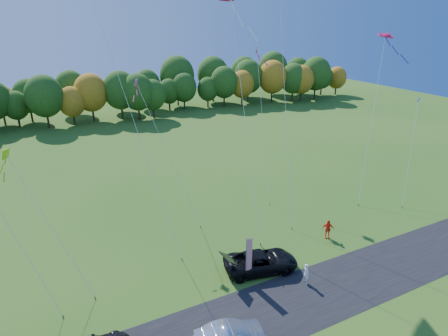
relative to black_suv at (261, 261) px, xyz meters
name	(u,v)px	position (x,y,z in m)	size (l,w,h in m)	color
ground	(259,274)	(-0.41, -0.41, -0.82)	(160.00, 160.00, 0.00)	#275616
asphalt_strip	(289,305)	(-0.41, -4.41, -0.82)	(90.00, 6.00, 0.01)	black
tree_line	(107,121)	(-0.41, 54.59, -0.82)	(116.00, 12.00, 10.00)	#1E4711
black_suv	(261,261)	(0.00, 0.00, 0.00)	(2.73, 5.91, 1.64)	black
silver_sedan	(230,335)	(-5.87, -5.67, -0.10)	(1.52, 4.37, 1.44)	silver
person_tailgate_a	(306,274)	(2.18, -2.98, 0.03)	(0.62, 0.41, 1.70)	white
person_tailgate_b	(247,267)	(-1.30, -0.07, -0.02)	(0.78, 0.61, 1.61)	gray
person_east	(328,229)	(8.11, 1.37, 0.10)	(1.08, 0.45, 1.84)	#F73A17
feather_flag	(248,255)	(-1.69, -0.83, 1.58)	(0.52, 0.07, 3.94)	#999999
kite_delta_blue	(124,93)	(-7.57, 8.86, 12.69)	(6.35, 10.24, 27.96)	#4C3F33
kite_parafoil_orange	(282,48)	(8.46, 10.34, 15.38)	(6.51, 12.96, 32.83)	#4C3F33
kite_delta_red	(245,113)	(2.91, 7.91, 10.10)	(3.04, 10.21, 22.10)	#4C3F33
kite_parafoil_rainbow	(372,117)	(19.36, 7.98, 7.83)	(9.22, 6.65, 17.67)	#4C3F33
kite_diamond_yellow	(51,226)	(-14.51, 5.20, 4.39)	(4.64, 5.76, 10.96)	#4C3F33
kite_diamond_green	(19,244)	(-16.59, 3.69, 4.38)	(3.97, 4.45, 10.69)	#4C3F33
kite_diamond_white	(263,124)	(8.44, 13.22, 7.14)	(3.12, 8.10, 16.43)	#4C3F33
kite_diamond_pink	(169,156)	(-3.29, 11.36, 5.98)	(4.20, 6.33, 14.00)	#4C3F33
kite_diamond_blue_low	(411,152)	(21.82, 4.33, 4.48)	(5.40, 4.36, 10.98)	#4C3F33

